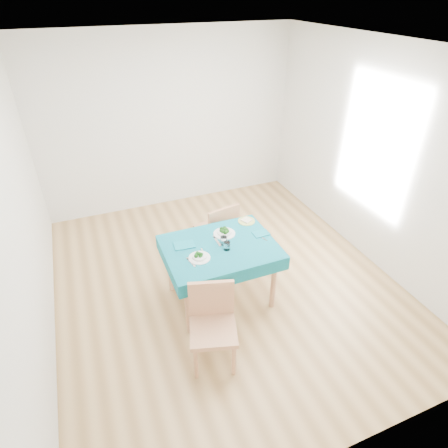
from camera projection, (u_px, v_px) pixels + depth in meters
name	position (u px, v px, depth m)	size (l,w,h in m)	color
room_shell	(224.00, 185.00, 3.99)	(4.02, 4.52, 2.73)	olive
table	(220.00, 273.00, 4.27)	(1.21, 0.92, 0.76)	#0A5D6E
chair_near	(213.00, 321.00, 3.44)	(0.43, 0.48, 1.09)	#AF7752
chair_far	(216.00, 221.00, 4.86)	(0.44, 0.48, 1.11)	#AF7752
bowl_near	(199.00, 256.00, 3.86)	(0.23, 0.23, 0.07)	white
bowl_far	(224.00, 231.00, 4.24)	(0.25, 0.25, 0.08)	white
fork_near	(191.00, 263.00, 3.82)	(0.02, 0.16, 0.00)	silver
knife_near	(204.00, 254.00, 3.95)	(0.02, 0.20, 0.00)	silver
fork_far	(217.00, 241.00, 4.13)	(0.03, 0.20, 0.00)	silver
knife_far	(261.00, 237.00, 4.21)	(0.01, 0.19, 0.00)	silver
napkin_near	(184.00, 245.00, 4.07)	(0.22, 0.15, 0.01)	#0E6879
napkin_far	(261.00, 233.00, 4.26)	(0.18, 0.13, 0.01)	#0E6879
tumbler_center	(224.00, 241.00, 4.07)	(0.07, 0.07, 0.09)	white
tumbler_side	(227.00, 246.00, 3.99)	(0.07, 0.07, 0.09)	white
side_plate	(246.00, 221.00, 4.48)	(0.20, 0.20, 0.01)	#B5BD5C
bread_slice	(246.00, 220.00, 4.47)	(0.10, 0.10, 0.02)	beige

